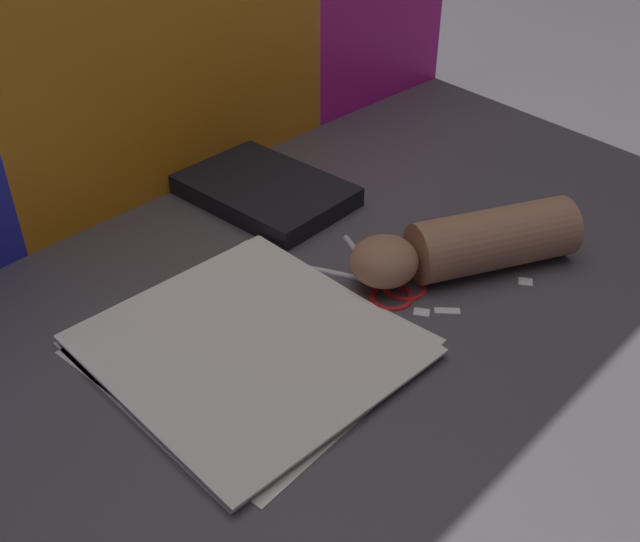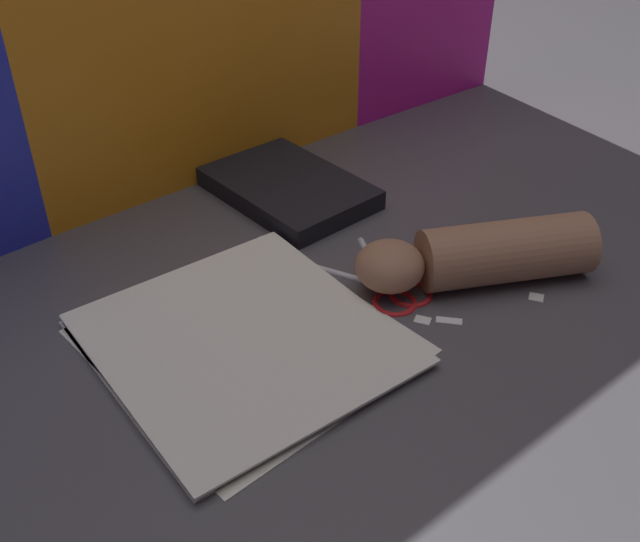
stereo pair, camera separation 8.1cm
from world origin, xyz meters
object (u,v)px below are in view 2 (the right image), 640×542
object	(u,v)px
scissors	(389,286)
hand_forearm	(479,255)
paper_stack	(243,339)
book_closed	(289,188)

from	to	relation	value
scissors	hand_forearm	distance (m)	0.11
scissors	hand_forearm	xyz separation A→B (m)	(0.09, -0.06, 0.03)
hand_forearm	scissors	bearing A→B (deg)	148.97
paper_stack	hand_forearm	size ratio (longest dim) A/B	1.14
scissors	paper_stack	bearing A→B (deg)	170.03
book_closed	paper_stack	bearing A→B (deg)	-137.43
paper_stack	book_closed	bearing A→B (deg)	42.57
paper_stack	book_closed	distance (m)	0.32
paper_stack	scissors	size ratio (longest dim) A/B	2.03
paper_stack	scissors	xyz separation A→B (m)	(0.19, -0.03, -0.00)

